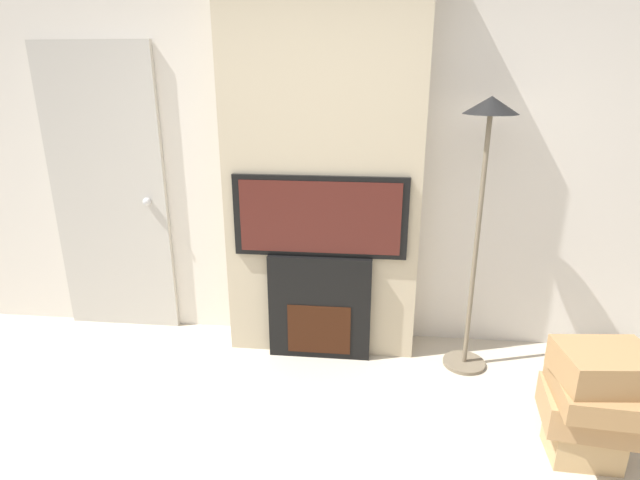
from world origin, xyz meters
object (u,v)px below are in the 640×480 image
at_px(fireplace, 320,306).
at_px(television, 320,217).
at_px(box_stack, 597,400).
at_px(floor_lamp, 485,164).

distance_m(fireplace, television, 0.64).
relative_size(fireplace, box_stack, 1.15).
relative_size(fireplace, floor_lamp, 0.42).
xyz_separation_m(floor_lamp, box_stack, (0.47, -0.83, -1.02)).
relative_size(television, box_stack, 1.76).
height_order(floor_lamp, box_stack, floor_lamp).
relative_size(fireplace, television, 0.65).
xyz_separation_m(television, box_stack, (1.47, -0.87, -0.65)).
distance_m(television, floor_lamp, 1.06).
bearing_deg(floor_lamp, fireplace, 177.41).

